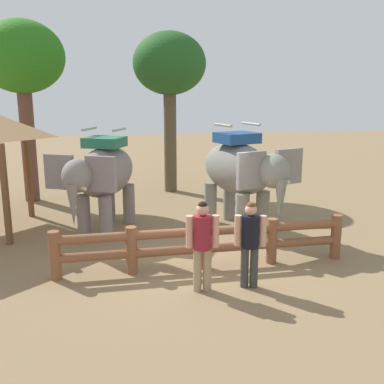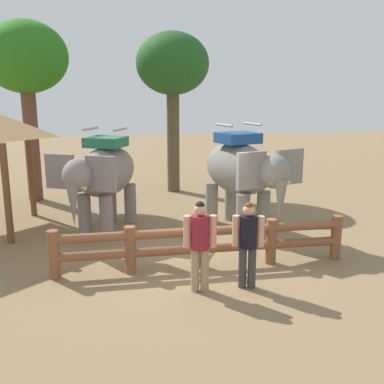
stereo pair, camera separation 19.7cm
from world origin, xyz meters
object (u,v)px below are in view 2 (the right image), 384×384
at_px(tree_far_left, 173,67).
at_px(tourist_woman_in_black, 200,240).
at_px(elephant_near_left, 103,175).
at_px(tree_back_center, 25,61).
at_px(elephant_center, 242,172).
at_px(tourist_man_in_blue, 248,239).
at_px(log_fence, 203,242).

bearing_deg(tree_far_left, tourist_woman_in_black, -93.44).
distance_m(elephant_near_left, tree_back_center, 5.81).
relative_size(elephant_center, tourist_man_in_blue, 2.01).
relative_size(elephant_near_left, tourist_man_in_blue, 1.91).
bearing_deg(tree_back_center, tree_far_left, 7.61).
height_order(tourist_woman_in_black, tree_back_center, tree_back_center).
xyz_separation_m(log_fence, elephant_near_left, (-2.20, 3.04, 1.01)).
xyz_separation_m(log_fence, elephant_center, (1.55, 2.54, 1.07)).
distance_m(elephant_center, tourist_man_in_blue, 3.82).
bearing_deg(log_fence, tourist_woman_in_black, -102.98).
bearing_deg(tourist_woman_in_black, log_fence, 77.02).
relative_size(elephant_near_left, tree_far_left, 0.57).
bearing_deg(tree_back_center, log_fence, -56.32).
distance_m(elephant_near_left, tourist_man_in_blue, 5.12).
relative_size(log_fence, tree_far_left, 1.11).
xyz_separation_m(tree_far_left, tree_back_center, (-5.05, -0.67, 0.15)).
distance_m(elephant_near_left, tourist_woman_in_black, 4.63).
bearing_deg(tourist_woman_in_black, tree_back_center, 118.56).
distance_m(log_fence, tree_back_center, 9.57).
bearing_deg(tourist_woman_in_black, tree_far_left, 86.56).
height_order(elephant_center, tree_far_left, tree_far_left).
distance_m(elephant_center, tourist_woman_in_black, 4.13).
bearing_deg(elephant_center, tree_back_center, 143.81).
bearing_deg(tree_back_center, elephant_near_left, -58.04).
height_order(log_fence, elephant_near_left, elephant_near_left).
xyz_separation_m(elephant_center, tree_back_center, (-6.32, 4.62, 3.13)).
relative_size(elephant_near_left, tree_back_center, 0.55).
bearing_deg(tree_far_left, elephant_near_left, -117.37).
xyz_separation_m(elephant_center, tourist_woman_in_black, (-1.81, -3.66, -0.62)).
bearing_deg(elephant_center, elephant_near_left, 172.31).
height_order(tourist_man_in_blue, tree_far_left, tree_far_left).
height_order(log_fence, tree_back_center, tree_back_center).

